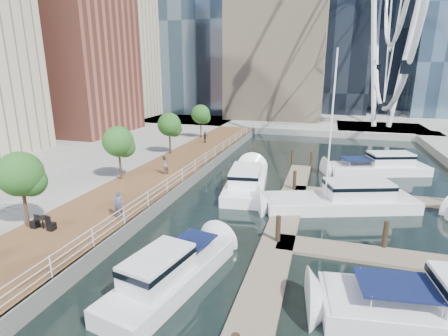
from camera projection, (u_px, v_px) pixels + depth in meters
ground at (177, 323)px, 14.39m from camera, size 520.00×520.00×0.00m
boardwalk at (152, 183)px, 30.57m from camera, size 6.00×60.00×1.00m
seawall at (184, 187)px, 29.75m from camera, size 0.25×60.00×1.00m
land_far at (311, 103)px, 108.46m from camera, size 200.00×114.00×1.00m
pier at (381, 130)px, 58.45m from camera, size 14.00×12.00×1.00m
railing at (182, 175)px, 29.51m from camera, size 0.10×60.00×1.05m
floating_docks at (364, 233)px, 21.30m from camera, size 16.00×34.00×2.60m
midrise_condos at (18, 43)px, 44.74m from camera, size 19.00×67.00×28.00m
street_trees at (118, 142)px, 29.29m from camera, size 2.60×42.60×4.60m
pedestrian_near at (119, 204)px, 21.95m from camera, size 0.79×0.68×1.82m
pedestrian_mid at (164, 164)px, 31.34m from camera, size 0.82×0.98×1.82m
pedestrian_far at (205, 137)px, 45.23m from camera, size 0.95×0.62×1.49m
moored_yachts at (348, 216)px, 24.91m from camera, size 24.78×36.49×11.50m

